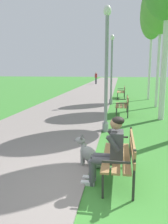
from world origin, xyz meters
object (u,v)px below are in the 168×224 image
Objects in this scene: park_bench_mid at (123,104)px; lamp_post_mid at (111,69)px; lamp_post_near at (106,69)px; pedestrian_distant at (96,78)px; birch_tree_fourth at (161,9)px; park_bench_near at (122,154)px; birch_tree_fifth at (152,16)px; park_bench_far at (122,91)px; dog_grey at (91,155)px; person_seated_on_near_bench at (110,148)px.

park_bench_mid is 3.65m from lamp_post_mid.
lamp_post_near is 24.82m from pedestrian_distant.
lamp_post_near is 6.77m from birch_tree_fourth.
pedestrian_distant is (-3.41, 28.00, 0.33)m from park_bench_near.
lamp_post_mid is 0.57× the size of birch_tree_fifth.
birch_tree_fourth reaches higher than park_bench_near.
park_bench_far is at bearing -77.28° from pedestrian_distant.
dog_grey is at bearing -102.10° from birch_tree_fifth.
birch_tree_fifth is (2.38, 8.77, 3.36)m from lamp_post_near.
park_bench_near is 0.34m from person_seated_on_near_bench.
pedestrian_distant reaches higher than park_bench_near.
dog_grey is 0.13× the size of birch_tree_fourth.
park_bench_mid is 0.38× the size of lamp_post_near.
park_bench_far is (-0.03, 6.31, 0.00)m from park_bench_mid.
dog_grey is at bearing -84.27° from pedestrian_distant.
person_seated_on_near_bench is (-0.31, -6.52, 0.17)m from park_bench_mid.
park_bench_mid is 1.81× the size of dog_grey.
park_bench_near is at bearing -90.30° from park_bench_far.
birch_tree_fourth is (2.50, -0.63, 3.04)m from lamp_post_mid.
park_bench_far is 12.17m from dog_grey.
lamp_post_near reaches higher than dog_grey.
person_seated_on_near_bench is at bearing -85.05° from lamp_post_near.
park_bench_mid is 6.31m from park_bench_far.
park_bench_near is 1.20× the size of person_seated_on_near_bench.
birch_tree_fourth is at bearing 73.20° from dog_grey.
park_bench_far is 0.38× the size of lamp_post_near.
birch_tree_fourth is at bearing 76.95° from person_seated_on_near_bench.
lamp_post_near is (-0.52, 3.38, 1.54)m from park_bench_near.
person_seated_on_near_bench is 0.91m from dog_grey.
park_bench_near is 3.75m from lamp_post_near.
person_seated_on_near_bench is (-0.21, -0.20, 0.17)m from park_bench_near.
person_seated_on_near_bench is 1.51× the size of dog_grey.
park_bench_near is at bearing -36.63° from dog_grey.
birch_tree_fifth is at bearing 46.66° from lamp_post_mid.
lamp_post_near reaches higher than pedestrian_distant.
birch_tree_fourth is 0.92× the size of birch_tree_fifth.
park_bench_mid is at bearing -77.92° from lamp_post_mid.
dog_grey is (-0.74, -5.84, -0.25)m from park_bench_mid.
park_bench_mid is (0.10, 6.32, 0.00)m from park_bench_near.
lamp_post_mid is (-0.66, -3.07, 1.55)m from park_bench_far.
lamp_post_mid is at bearing 102.08° from park_bench_mid.
person_seated_on_near_bench is 0.18× the size of birch_tree_fifth.
dog_grey is 3.41m from lamp_post_near.
park_bench_mid is at bearing -106.78° from birch_tree_fifth.
park_bench_far is 15.77m from pedestrian_distant.
birch_tree_fourth is (2.42, 5.54, 3.05)m from lamp_post_near.
person_seated_on_near_bench is 9.86m from lamp_post_mid.
park_bench_far is 0.23× the size of birch_tree_fourth.
park_bench_far is 0.91× the size of pedestrian_distant.
lamp_post_mid is at bearing 165.76° from birch_tree_fourth.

